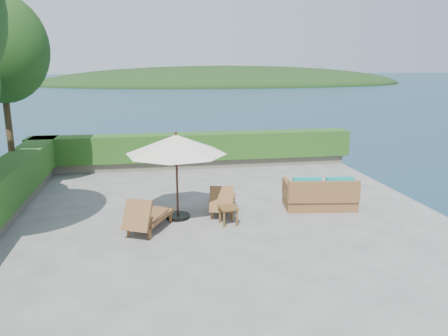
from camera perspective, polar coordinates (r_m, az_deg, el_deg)
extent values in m
plane|color=gray|center=(11.89, -0.77, -6.10)|extent=(12.00, 12.00, 0.00)
cube|color=#544D42|center=(12.49, -0.75, -12.82)|extent=(12.00, 12.00, 3.00)
plane|color=#153242|center=(13.20, -0.73, -18.47)|extent=(600.00, 600.00, 0.00)
ellipsoid|color=black|center=(153.57, 0.20, 10.89)|extent=(126.00, 57.60, 12.60)
cube|color=#665E51|center=(17.18, -3.73, 0.66)|extent=(12.00, 0.60, 0.36)
cube|color=#1A4413|center=(17.04, -3.76, 2.85)|extent=(12.40, 0.90, 1.00)
cylinder|color=#49341C|center=(14.97, -26.38, 5.78)|extent=(0.20, 0.20, 4.68)
ellipsoid|color=black|center=(14.88, -27.24, 13.72)|extent=(2.80, 2.80, 3.22)
cylinder|color=black|center=(11.68, -6.03, -6.29)|extent=(0.73, 0.73, 0.10)
cylinder|color=#341C13|center=(11.36, -6.16, -1.21)|extent=(0.07, 0.07, 2.24)
cone|color=beige|center=(11.18, -6.27, 3.10)|extent=(3.04, 3.04, 0.49)
sphere|color=#341C13|center=(11.13, -6.31, 4.59)|extent=(0.09, 0.09, 0.08)
cube|color=brown|center=(10.63, -12.40, -8.12)|extent=(0.08, 0.08, 0.26)
cube|color=brown|center=(10.38, -9.67, -8.53)|extent=(0.08, 0.08, 0.26)
cube|color=brown|center=(11.62, -9.54, -6.10)|extent=(0.08, 0.08, 0.26)
cube|color=brown|center=(11.39, -7.01, -6.41)|extent=(0.08, 0.08, 0.26)
cube|color=brown|center=(11.02, -9.41, -6.25)|extent=(1.17, 1.45, 0.09)
cube|color=brown|center=(10.31, -11.29, -6.11)|extent=(0.78, 0.67, 0.70)
cube|color=brown|center=(10.96, -11.49, -5.64)|extent=(0.43, 0.78, 0.05)
cube|color=brown|center=(10.66, -8.26, -6.04)|extent=(0.43, 0.78, 0.05)
cube|color=brown|center=(11.58, -1.63, -6.02)|extent=(0.07, 0.07, 0.24)
cube|color=brown|center=(11.55, 0.98, -6.07)|extent=(0.07, 0.07, 0.24)
cube|color=brown|center=(12.64, -1.18, -4.32)|extent=(0.07, 0.07, 0.24)
cube|color=brown|center=(12.61, 1.20, -4.36)|extent=(0.07, 0.07, 0.24)
cube|color=brown|center=(12.13, -0.12, -4.30)|extent=(0.88, 1.33, 0.08)
cube|color=brown|center=(11.38, -0.34, -4.13)|extent=(0.69, 0.53, 0.66)
cube|color=brown|center=(11.93, -1.71, -3.91)|extent=(0.24, 0.79, 0.05)
cube|color=brown|center=(11.89, 1.36, -3.96)|extent=(0.24, 0.79, 0.05)
cube|color=brown|center=(10.92, -0.01, -6.74)|extent=(0.05, 0.05, 0.42)
cube|color=brown|center=(11.03, 1.70, -6.55)|extent=(0.05, 0.05, 0.42)
cube|color=brown|center=(11.23, -0.55, -6.16)|extent=(0.05, 0.05, 0.42)
cube|color=brown|center=(11.33, 1.12, -5.98)|extent=(0.05, 0.05, 0.42)
cube|color=brown|center=(11.05, 0.57, -5.22)|extent=(0.50, 0.50, 0.05)
cube|color=brown|center=(12.69, 12.34, -4.12)|extent=(2.06, 1.24, 0.43)
cube|color=brown|center=(12.16, 12.93, -3.06)|extent=(1.95, 0.42, 0.59)
cube|color=brown|center=(12.41, 8.24, -2.79)|extent=(0.27, 0.98, 0.49)
cube|color=brown|center=(12.86, 16.43, -2.63)|extent=(0.27, 0.98, 0.49)
cube|color=teal|center=(12.55, 10.33, -2.73)|extent=(0.94, 0.89, 0.19)
cube|color=teal|center=(12.77, 14.33, -2.65)|extent=(0.94, 0.89, 0.19)
cube|color=teal|center=(12.11, 10.77, -2.13)|extent=(0.77, 0.26, 0.39)
cube|color=teal|center=(12.34, 14.89, -2.06)|extent=(0.77, 0.26, 0.39)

